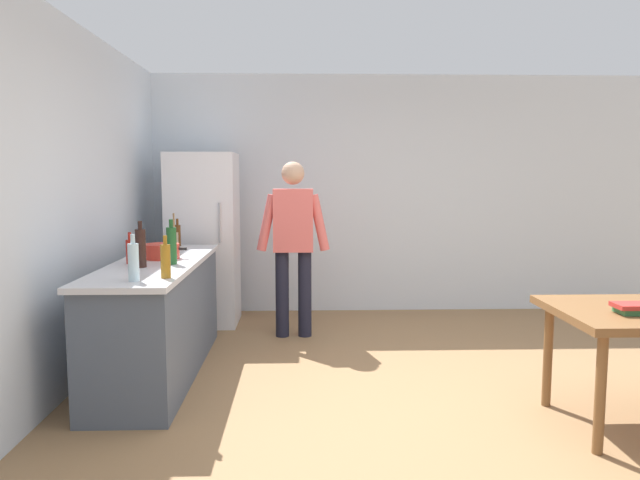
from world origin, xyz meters
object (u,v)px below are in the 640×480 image
object	(u,v)px
utensil_jar	(172,239)
bottle_beer_brown	(178,235)
refrigerator	(204,239)
bottle_oil_amber	(166,261)
bottle_wine_green	(172,245)
cooking_pot	(162,251)
bottle_wine_dark	(141,248)
book_stack	(634,308)
bottle_sauce_red	(130,251)
bottle_water_clear	(133,262)
person	(293,237)

from	to	relation	value
utensil_jar	bottle_beer_brown	bearing A→B (deg)	80.31
refrigerator	bottle_oil_amber	size ratio (longest dim) A/B	6.43
refrigerator	bottle_wine_green	world-z (taller)	refrigerator
cooking_pot	utensil_jar	distance (m)	0.75
bottle_wine_dark	utensil_jar	bearing A→B (deg)	91.52
refrigerator	book_stack	xyz separation A→B (m)	(3.00, -2.82, -0.12)
cooking_pot	bottle_wine_green	size ratio (longest dim) A/B	1.18
utensil_jar	bottle_sauce_red	world-z (taller)	utensil_jar
bottle_wine_green	bottle_wine_dark	bearing A→B (deg)	-141.93
bottle_water_clear	bottle_oil_amber	size ratio (longest dim) A/B	1.07
bottle_wine_green	bottle_water_clear	bearing A→B (deg)	-96.45
cooking_pot	book_stack	size ratio (longest dim) A/B	1.70
bottle_wine_dark	bottle_wine_green	bearing A→B (deg)	38.07
utensil_jar	bottle_oil_amber	bearing A→B (deg)	-79.19
utensil_jar	bottle_sauce_red	bearing A→B (deg)	-95.71
bottle_water_clear	bottle_sauce_red	bearing A→B (deg)	107.63
bottle_oil_amber	bottle_water_clear	bearing A→B (deg)	-147.45
bottle_sauce_red	bottle_wine_green	world-z (taller)	bottle_wine_green
refrigerator	bottle_sauce_red	world-z (taller)	refrigerator
utensil_jar	bottle_water_clear	xyz separation A→B (m)	(0.14, -1.77, 0.05)
bottle_sauce_red	bottle_water_clear	size ratio (longest dim) A/B	0.80
person	cooking_pot	size ratio (longest dim) A/B	4.25
utensil_jar	bottle_water_clear	world-z (taller)	utensil_jar
refrigerator	bottle_wine_dark	distance (m)	1.91
person	bottle_wine_green	distance (m)	1.50
person	bottle_sauce_red	bearing A→B (deg)	-136.57
book_stack	bottle_oil_amber	bearing A→B (deg)	170.83
person	bottle_beer_brown	distance (m)	1.10
bottle_sauce_red	refrigerator	bearing A→B (deg)	80.92
bottle_oil_amber	utensil_jar	bearing A→B (deg)	100.81
refrigerator	book_stack	size ratio (longest dim) A/B	7.64
bottle_water_clear	bottle_wine_green	xyz separation A→B (m)	(0.08, 0.72, 0.02)
book_stack	bottle_beer_brown	bearing A→B (deg)	144.57
bottle_water_clear	bottle_wine_green	distance (m)	0.73
person	bottle_oil_amber	xyz separation A→B (m)	(-0.81, -1.81, 0.04)
utensil_jar	bottle_wine_green	xyz separation A→B (m)	(0.22, -1.05, 0.07)
bottle_sauce_red	book_stack	xyz separation A→B (m)	(3.27, -1.11, -0.21)
refrigerator	bottle_oil_amber	world-z (taller)	refrigerator
bottle_beer_brown	book_stack	size ratio (longest dim) A/B	1.10
bottle_beer_brown	bottle_water_clear	distance (m)	1.90
bottle_beer_brown	bottle_wine_green	xyz separation A→B (m)	(0.20, -1.17, 0.04)
bottle_wine_dark	bottle_oil_amber	world-z (taller)	bottle_wine_dark
refrigerator	bottle_wine_green	bearing A→B (deg)	-88.38
person	utensil_jar	size ratio (longest dim) A/B	5.31
bottle_wine_dark	person	bearing A→B (deg)	50.96
utensil_jar	bottle_oil_amber	size ratio (longest dim) A/B	1.14
bottle_oil_amber	person	bearing A→B (deg)	65.93
utensil_jar	bottle_wine_dark	size ratio (longest dim) A/B	0.94
book_stack	refrigerator	bearing A→B (deg)	136.77
cooking_pot	bottle_wine_dark	size ratio (longest dim) A/B	1.18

